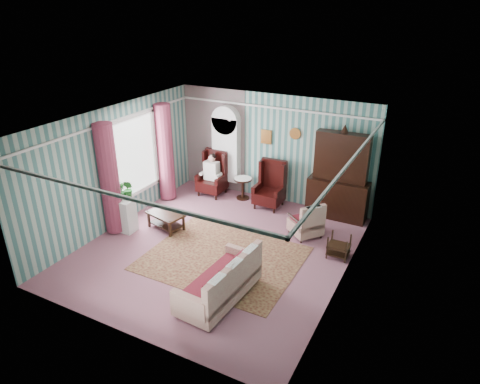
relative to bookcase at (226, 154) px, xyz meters
The scene contains 17 objects.
floor 3.34m from the bookcase, 64.58° to the right, with size 6.00×6.00×0.00m, color #864E5A.
room_shell 2.90m from the bookcase, 74.62° to the right, with size 5.53×6.02×2.91m.
bookcase is the anchor object (origin of this frame).
dresser_hutch 3.25m from the bookcase, ahead, with size 1.50×0.56×2.36m, color black.
wingback_left 0.68m from the bookcase, 122.66° to the right, with size 0.76×0.80×1.25m, color black.
wingback_right 1.63m from the bookcase, 14.57° to the right, with size 0.76×0.80×1.25m, color black.
seated_woman 0.70m from the bookcase, 122.66° to the right, with size 0.44×0.40×1.18m, color white, non-canonical shape.
round_side_table 1.07m from the bookcase, 20.27° to the right, with size 0.50×0.50×0.60m, color black.
nest_table 4.37m from the bookcase, 26.92° to the right, with size 0.45×0.38×0.54m, color black.
plant_stand 3.39m from the bookcase, 108.49° to the right, with size 0.55×0.35×0.80m, color silver.
rug 3.72m from the bookcase, 62.28° to the right, with size 3.20×2.60×0.01m, color #431916.
sofa 4.92m from the bookcase, 62.60° to the right, with size 1.83×1.09×1.09m, color #B5AF8C.
floral_armchair 3.25m from the bookcase, 25.58° to the right, with size 0.71×0.72×0.98m, color beige.
coffee_table 2.78m from the bookcase, 94.60° to the right, with size 0.89×0.53×0.41m, color black.
potted_plant_a 3.38m from the bookcase, 109.09° to the right, with size 0.42×0.36×0.47m, color #28541A.
potted_plant_b 3.14m from the bookcase, 107.44° to the right, with size 0.26×0.21×0.47m, color #164919.
potted_plant_c 3.26m from the bookcase, 109.90° to the right, with size 0.21×0.21×0.38m, color #234D18.
Camera 1 is at (4.20, -7.02, 5.08)m, focal length 32.00 mm.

